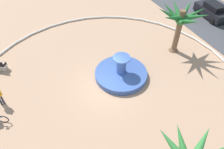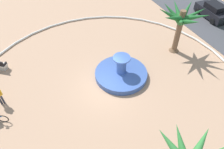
{
  "view_description": "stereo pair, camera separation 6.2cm",
  "coord_description": "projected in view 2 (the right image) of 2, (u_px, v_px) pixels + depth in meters",
  "views": [
    {
      "loc": [
        10.51,
        -4.57,
        12.53
      ],
      "look_at": [
        -0.2,
        0.44,
        1.0
      ],
      "focal_mm": 35.01,
      "sensor_mm": 36.0,
      "label": 1
    },
    {
      "loc": [
        10.54,
        -4.52,
        12.53
      ],
      "look_at": [
        -0.2,
        0.44,
        1.0
      ],
      "focal_mm": 35.01,
      "sensor_mm": 36.0,
      "label": 2
    }
  ],
  "objects": [
    {
      "name": "palm_tree_near_fountain",
      "position": [
        181.0,
        20.0,
        18.04
      ],
      "size": [
        4.11,
        4.24,
        4.28
      ],
      "color": "brown",
      "rests_on": "ground"
    },
    {
      "name": "ground_plane",
      "position": [
        108.0,
        87.0,
        16.95
      ],
      "size": [
        80.0,
        80.0,
        0.0
      ],
      "primitive_type": "plane",
      "color": "tan"
    },
    {
      "name": "plaza_curb",
      "position": [
        108.0,
        86.0,
        16.88
      ],
      "size": [
        21.34,
        21.34,
        0.2
      ],
      "primitive_type": "torus",
      "color": "silver",
      "rests_on": "ground"
    },
    {
      "name": "fountain",
      "position": [
        121.0,
        73.0,
        17.61
      ],
      "size": [
        4.21,
        4.21,
        1.99
      ],
      "color": "#38569E",
      "rests_on": "ground"
    },
    {
      "name": "parked_car_leftmost",
      "position": [
        213.0,
        11.0,
        24.0
      ],
      "size": [
        4.08,
        2.07,
        1.67
      ],
      "color": "black",
      "rests_on": "ground"
    }
  ]
}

